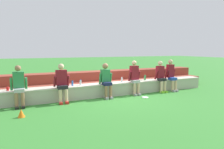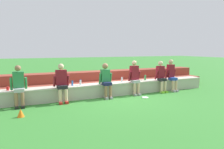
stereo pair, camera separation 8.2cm
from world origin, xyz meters
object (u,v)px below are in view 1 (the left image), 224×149
object	(u,v)px
person_right_of_center	(135,77)
water_bottle_near_left	(145,77)
person_rightmost_edge	(171,74)
water_bottle_near_right	(122,79)
person_far_left	(19,85)
water_bottle_mid_right	(72,83)
water_bottle_center_gap	(81,83)
person_center	(106,79)
plastic_cup_right_end	(174,77)
plastic_cup_left_end	(8,89)
frisbee	(145,97)
person_far_right	(161,76)
sports_cone	(21,113)
person_left_of_center	(62,82)

from	to	relation	value
person_right_of_center	water_bottle_near_left	world-z (taller)	person_right_of_center
person_right_of_center	person_rightmost_edge	distance (m)	1.94
water_bottle_near_right	person_far_left	bearing A→B (deg)	-174.78
water_bottle_mid_right	water_bottle_center_gap	xyz separation A→B (m)	(0.32, -0.00, -0.00)
water_bottle_near_right	person_center	bearing A→B (deg)	-157.54
person_center	plastic_cup_right_end	xyz separation A→B (m)	(3.64, 0.33, -0.16)
person_right_of_center	plastic_cup_left_end	xyz separation A→B (m)	(-4.73, 0.31, -0.18)
plastic_cup_right_end	person_rightmost_edge	bearing A→B (deg)	-142.91
plastic_cup_right_end	frisbee	xyz separation A→B (m)	(-2.25, -0.96, -0.56)
person_far_left	water_bottle_near_left	xyz separation A→B (m)	(5.13, 0.37, -0.09)
person_right_of_center	water_bottle_center_gap	size ratio (longest dim) A/B	6.71
person_far_left	person_far_right	distance (m)	5.73
person_far_right	person_right_of_center	bearing A→B (deg)	-179.84
person_rightmost_edge	sports_cone	world-z (taller)	person_rightmost_edge
person_far_right	plastic_cup_right_end	xyz separation A→B (m)	(1.00, 0.31, -0.16)
person_rightmost_edge	frisbee	xyz separation A→B (m)	(-1.84, -0.65, -0.74)
person_far_left	plastic_cup_left_end	world-z (taller)	person_far_left
person_rightmost_edge	water_bottle_mid_right	size ratio (longest dim) A/B	6.70
water_bottle_near_right	sports_cone	world-z (taller)	water_bottle_near_right
person_left_of_center	person_center	xyz separation A→B (m)	(1.70, -0.00, -0.01)
person_rightmost_edge	water_bottle_center_gap	distance (m)	4.18
person_left_of_center	person_center	bearing A→B (deg)	-0.04
person_rightmost_edge	water_bottle_near_right	bearing A→B (deg)	171.92
water_bottle_near_right	water_bottle_mid_right	size ratio (longest dim) A/B	1.10
person_left_of_center	water_bottle_mid_right	bearing A→B (deg)	35.62
person_center	water_bottle_mid_right	xyz separation A→B (m)	(-1.25, 0.33, -0.11)
person_left_of_center	water_bottle_mid_right	world-z (taller)	person_left_of_center
person_right_of_center	plastic_cup_right_end	size ratio (longest dim) A/B	12.68
person_far_left	plastic_cup_left_end	bearing A→B (deg)	136.71
person_far_left	person_right_of_center	distance (m)	4.39
person_center	water_bottle_center_gap	bearing A→B (deg)	160.97
sports_cone	frisbee	bearing A→B (deg)	6.84
person_left_of_center	person_far_right	bearing A→B (deg)	0.24
person_center	person_rightmost_edge	distance (m)	3.24
water_bottle_near_right	frisbee	distance (m)	1.27
person_right_of_center	person_rightmost_edge	xyz separation A→B (m)	(1.94, 0.01, -0.00)
person_far_left	person_far_right	bearing A→B (deg)	0.20
person_rightmost_edge	plastic_cup_right_end	world-z (taller)	person_rightmost_edge
person_left_of_center	frisbee	size ratio (longest dim) A/B	5.27
water_bottle_mid_right	water_bottle_near_left	size ratio (longest dim) A/B	0.82
person_far_left	water_bottle_near_right	xyz separation A→B (m)	(3.96, 0.36, -0.10)
person_far_right	frisbee	size ratio (longest dim) A/B	5.25
person_center	plastic_cup_right_end	size ratio (longest dim) A/B	12.02
person_right_of_center	plastic_cup_left_end	size ratio (longest dim) A/B	11.49
plastic_cup_left_end	plastic_cup_right_end	size ratio (longest dim) A/B	1.10
water_bottle_center_gap	plastic_cup_right_end	size ratio (longest dim) A/B	1.89
water_bottle_near_left	plastic_cup_left_end	bearing A→B (deg)	-179.50
person_far_right	water_bottle_near_right	world-z (taller)	person_far_right
person_far_left	person_far_right	xyz separation A→B (m)	(5.73, 0.02, 0.01)
sports_cone	person_far_left	bearing A→B (deg)	90.98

